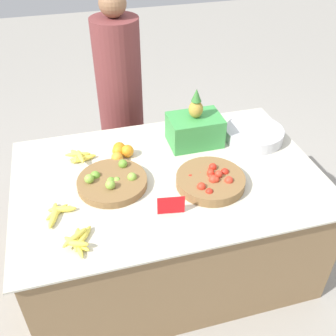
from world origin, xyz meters
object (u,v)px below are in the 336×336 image
object	(u,v)px
produce_crate	(195,128)
vendor_person	(121,103)
lime_bowl	(112,182)
tomato_basket	(211,180)
metal_bowl	(254,134)
price_sign	(171,205)

from	to	relation	value
produce_crate	vendor_person	xyz separation A→B (m)	(-0.36, 0.71, -0.14)
lime_bowl	tomato_basket	xyz separation A→B (m)	(0.53, -0.14, 0.01)
metal_bowl	vendor_person	world-z (taller)	vendor_person
tomato_basket	price_sign	size ratio (longest dim) A/B	2.75
lime_bowl	metal_bowl	world-z (taller)	lime_bowl
metal_bowl	price_sign	xyz separation A→B (m)	(-0.71, -0.52, 0.01)
metal_bowl	produce_crate	world-z (taller)	produce_crate
metal_bowl	lime_bowl	bearing A→B (deg)	-167.07
price_sign	tomato_basket	bearing A→B (deg)	39.31
tomato_basket	metal_bowl	world-z (taller)	tomato_basket
metal_bowl	price_sign	bearing A→B (deg)	-143.64
lime_bowl	produce_crate	distance (m)	0.65
produce_crate	vendor_person	bearing A→B (deg)	116.74
price_sign	vendor_person	distance (m)	1.31
vendor_person	produce_crate	bearing A→B (deg)	-63.26
metal_bowl	price_sign	size ratio (longest dim) A/B	2.68
lime_bowl	price_sign	size ratio (longest dim) A/B	2.78
metal_bowl	vendor_person	bearing A→B (deg)	133.68
lime_bowl	vendor_person	distance (m)	1.03
lime_bowl	metal_bowl	distance (m)	0.99
tomato_basket	metal_bowl	size ratio (longest dim) A/B	1.03
tomato_basket	produce_crate	distance (m)	0.44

